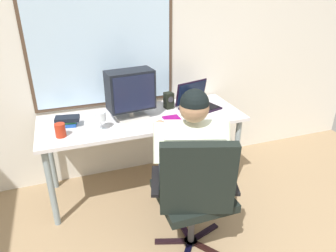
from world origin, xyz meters
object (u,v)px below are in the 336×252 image
(laptop, at_px, (196,101))
(book_stack, at_px, (68,121))
(desk_speaker, at_px, (169,100))
(cd_case, at_px, (172,118))
(wine_glass, at_px, (100,117))
(desk, at_px, (143,125))
(crt_monitor, at_px, (130,91))
(coffee_mug, at_px, (60,130))
(office_chair, at_px, (195,191))
(person_seated, at_px, (190,160))

(laptop, xyz_separation_m, book_stack, (-1.18, -0.02, -0.02))
(desk_speaker, xyz_separation_m, cd_case, (-0.06, -0.25, -0.07))
(wine_glass, xyz_separation_m, book_stack, (-0.25, 0.17, -0.06))
(desk, distance_m, cd_case, 0.27)
(crt_monitor, bearing_deg, book_stack, 178.59)
(desk, relative_size, crt_monitor, 4.21)
(crt_monitor, height_order, coffee_mug, crt_monitor)
(desk, xyz_separation_m, cd_case, (0.23, -0.13, 0.08))
(office_chair, xyz_separation_m, wine_glass, (-0.48, 0.79, 0.28))
(desk_speaker, bearing_deg, cd_case, -103.83)
(desk, relative_size, office_chair, 1.81)
(desk, relative_size, laptop, 4.34)
(person_seated, height_order, wine_glass, person_seated)
(office_chair, xyz_separation_m, crt_monitor, (-0.19, 0.95, 0.42))
(wine_glass, xyz_separation_m, desk_speaker, (0.67, 0.26, -0.03))
(desk, height_order, coffee_mug, coffee_mug)
(wine_glass, bearing_deg, crt_monitor, 27.82)
(office_chair, height_order, book_stack, office_chair)
(desk, bearing_deg, wine_glass, -160.91)
(desk, bearing_deg, desk_speaker, 23.29)
(wine_glass, height_order, coffee_mug, wine_glass)
(wine_glass, bearing_deg, book_stack, 146.56)
(wine_glass, relative_size, desk_speaker, 1.00)
(laptop, bearing_deg, office_chair, -114.30)
(book_stack, bearing_deg, desk, -3.05)
(desk_speaker, distance_m, book_stack, 0.93)
(crt_monitor, bearing_deg, wine_glass, -152.18)
(crt_monitor, relative_size, coffee_mug, 3.92)
(crt_monitor, relative_size, wine_glass, 2.80)
(book_stack, bearing_deg, desk_speaker, 5.67)
(desk, bearing_deg, book_stack, 176.95)
(desk, height_order, person_seated, person_seated)
(person_seated, bearing_deg, book_stack, 138.59)
(laptop, relative_size, desk_speaker, 2.71)
(office_chair, height_order, wine_glass, office_chair)
(laptop, bearing_deg, person_seated, -116.89)
(desk_speaker, xyz_separation_m, coffee_mug, (-0.99, -0.28, -0.02))
(desk, bearing_deg, cd_case, -28.81)
(person_seated, distance_m, book_stack, 1.08)
(wine_glass, bearing_deg, person_seated, -44.49)
(coffee_mug, bearing_deg, wine_glass, 4.37)
(laptop, xyz_separation_m, wine_glass, (-0.93, -0.19, 0.04))
(person_seated, relative_size, coffee_mug, 11.37)
(office_chair, distance_m, cd_case, 0.83)
(crt_monitor, bearing_deg, cd_case, -24.46)
(crt_monitor, bearing_deg, office_chair, -78.44)
(office_chair, bearing_deg, book_stack, 127.42)
(desk_speaker, bearing_deg, person_seated, -98.48)
(desk_speaker, bearing_deg, book_stack, -174.33)
(desk, distance_m, person_seated, 0.70)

